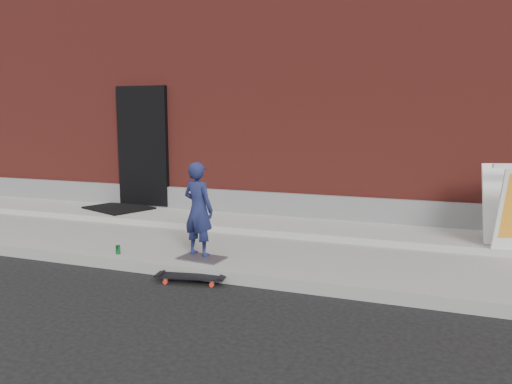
% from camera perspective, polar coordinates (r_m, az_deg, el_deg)
% --- Properties ---
extents(ground, '(80.00, 80.00, 0.00)m').
position_cam_1_polar(ground, '(6.17, -6.94, -9.96)').
color(ground, black).
rests_on(ground, ground).
extents(sidewalk, '(20.00, 3.00, 0.15)m').
position_cam_1_polar(sidewalk, '(7.45, -1.65, -6.03)').
color(sidewalk, gray).
rests_on(sidewalk, ground).
extents(apron, '(20.00, 1.20, 0.10)m').
position_cam_1_polar(apron, '(8.24, 0.69, -3.70)').
color(apron, '#989893').
rests_on(apron, sidewalk).
extents(building, '(20.00, 8.10, 5.00)m').
position_cam_1_polar(building, '(12.49, 7.94, 11.01)').
color(building, maroon).
rests_on(building, ground).
extents(child, '(0.51, 0.40, 1.24)m').
position_cam_1_polar(child, '(6.50, -6.61, -1.99)').
color(child, '#1A1F49').
rests_on(child, sidewalk).
extents(skateboard, '(0.84, 0.35, 0.09)m').
position_cam_1_polar(skateboard, '(6.04, -7.49, -9.62)').
color(skateboard, red).
rests_on(skateboard, ground).
extents(soda_can, '(0.08, 0.08, 0.11)m').
position_cam_1_polar(soda_can, '(6.91, -15.49, -6.38)').
color(soda_can, '#187834').
rests_on(soda_can, sidewalk).
extents(doormat, '(1.36, 1.25, 0.03)m').
position_cam_1_polar(doormat, '(9.69, -15.41, -1.76)').
color(doormat, black).
rests_on(doormat, apron).
extents(utility_plate, '(0.61, 0.43, 0.02)m').
position_cam_1_polar(utility_plate, '(6.50, -6.22, -7.52)').
color(utility_plate, '#5A5A5F').
rests_on(utility_plate, sidewalk).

